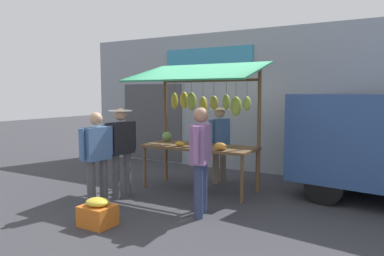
# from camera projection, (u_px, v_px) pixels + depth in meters

# --- Properties ---
(ground_plane) EXTENTS (40.00, 40.00, 0.00)m
(ground_plane) POSITION_uv_depth(u_px,v_px,m) (199.00, 190.00, 7.09)
(ground_plane) COLOR #38383D
(street_backdrop) EXTENTS (9.00, 0.30, 3.40)m
(street_backdrop) POSITION_uv_depth(u_px,v_px,m) (240.00, 101.00, 8.86)
(street_backdrop) COLOR #8C939E
(street_backdrop) RESTS_ON ground
(market_stall) EXTENTS (2.50, 1.46, 2.50)m
(market_stall) POSITION_uv_depth(u_px,v_px,m) (200.00, 111.00, 7.01)
(market_stall) COLOR brown
(market_stall) RESTS_ON ground
(vendor_with_sunhat) EXTENTS (0.41, 0.68, 1.60)m
(vendor_with_sunhat) POSITION_uv_depth(u_px,v_px,m) (220.00, 139.00, 7.61)
(vendor_with_sunhat) COLOR #726656
(vendor_with_sunhat) RESTS_ON ground
(shopper_in_grey_tee) EXTENTS (0.28, 0.68, 1.58)m
(shopper_in_grey_tee) POSITION_uv_depth(u_px,v_px,m) (97.00, 152.00, 6.02)
(shopper_in_grey_tee) COLOR #4C4C51
(shopper_in_grey_tee) RESTS_ON ground
(shopper_in_striped_shirt) EXTENTS (0.42, 0.69, 1.63)m
(shopper_in_striped_shirt) POSITION_uv_depth(u_px,v_px,m) (121.00, 145.00, 6.50)
(shopper_in_striped_shirt) COLOR #4C4C51
(shopper_in_striped_shirt) RESTS_ON ground
(shopper_with_ponytail) EXTENTS (0.34, 0.69, 1.68)m
(shopper_with_ponytail) POSITION_uv_depth(u_px,v_px,m) (201.00, 153.00, 5.51)
(shopper_with_ponytail) COLOR navy
(shopper_with_ponytail) RESTS_ON ground
(produce_crate_near) EXTENTS (0.47, 0.40, 0.41)m
(produce_crate_near) POSITION_uv_depth(u_px,v_px,m) (98.00, 213.00, 5.16)
(produce_crate_near) COLOR #D1661E
(produce_crate_near) RESTS_ON ground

